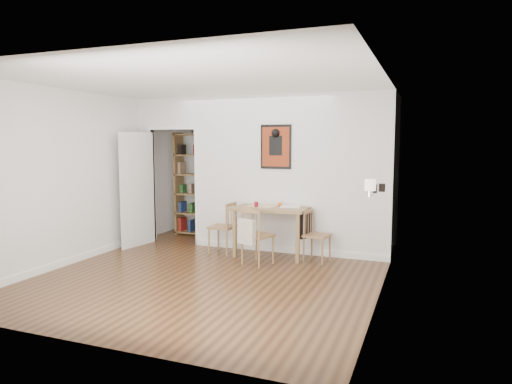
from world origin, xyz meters
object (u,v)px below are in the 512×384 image
at_px(chair_right, 316,235).
at_px(orange_fruit, 280,204).
at_px(bookshelf, 197,185).
at_px(ceramic_jar_b, 382,188).
at_px(fireplace, 378,236).
at_px(ceramic_jar_a, 374,188).
at_px(chair_left, 222,227).
at_px(notebook, 290,207).
at_px(chair_front, 257,236).
at_px(mantel_lamp, 370,186).
at_px(red_glass, 256,204).
at_px(dining_table, 272,213).

relative_size(chair_right, orange_fruit, 11.07).
height_order(bookshelf, orange_fruit, bookshelf).
height_order(orange_fruit, ceramic_jar_b, ceramic_jar_b).
relative_size(fireplace, ceramic_jar_a, 10.73).
xyz_separation_m(fireplace, ceramic_jar_a, (-0.08, 0.13, 0.60)).
bearing_deg(chair_left, chair_right, 0.71).
bearing_deg(notebook, chair_front, -115.38).
xyz_separation_m(chair_right, mantel_lamp, (0.93, -1.11, 0.89)).
relative_size(red_glass, orange_fruit, 1.20).
height_order(red_glass, orange_fruit, red_glass).
bearing_deg(chair_right, chair_front, -146.90).
bearing_deg(chair_right, dining_table, 173.48).
bearing_deg(red_glass, fireplace, -20.67).
distance_m(notebook, ceramic_jar_a, 1.64).
distance_m(chair_front, ceramic_jar_b, 1.95).
distance_m(fireplace, ceramic_jar_b, 0.68).
xyz_separation_m(chair_right, notebook, (-0.46, 0.16, 0.39)).
relative_size(dining_table, orange_fruit, 16.41).
bearing_deg(fireplace, chair_left, 163.85).
distance_m(chair_right, notebook, 0.63).
height_order(notebook, ceramic_jar_b, ceramic_jar_b).
xyz_separation_m(chair_right, red_glass, (-0.97, -0.02, 0.43)).
bearing_deg(bookshelf, orange_fruit, -25.88).
bearing_deg(ceramic_jar_a, bookshelf, 153.34).
height_order(dining_table, mantel_lamp, mantel_lamp).
height_order(dining_table, ceramic_jar_a, ceramic_jar_a).
bearing_deg(chair_front, ceramic_jar_a, -4.36).
bearing_deg(orange_fruit, red_glass, -148.42).
xyz_separation_m(bookshelf, ceramic_jar_a, (3.60, -1.81, 0.22)).
distance_m(orange_fruit, ceramic_jar_a, 1.80).
bearing_deg(dining_table, ceramic_jar_a, -23.45).
distance_m(red_glass, orange_fruit, 0.39).
xyz_separation_m(dining_table, chair_right, (0.75, -0.09, -0.29)).
bearing_deg(orange_fruit, chair_left, -167.81).
xyz_separation_m(notebook, ceramic_jar_b, (1.46, -0.61, 0.41)).
relative_size(orange_fruit, ceramic_jar_b, 0.64).
height_order(dining_table, ceramic_jar_b, ceramic_jar_b).
bearing_deg(chair_right, orange_fruit, 164.22).
bearing_deg(bookshelf, chair_front, -41.29).
distance_m(fireplace, ceramic_jar_a, 0.62).
xyz_separation_m(chair_left, ceramic_jar_a, (2.49, -0.62, 0.80)).
height_order(chair_left, ceramic_jar_b, ceramic_jar_b).
bearing_deg(dining_table, notebook, 14.85).
bearing_deg(notebook, chair_left, -170.81).
bearing_deg(ceramic_jar_b, dining_table, 162.92).
xyz_separation_m(notebook, mantel_lamp, (1.39, -1.27, 0.49)).
distance_m(orange_fruit, mantel_lamp, 2.09).
xyz_separation_m(mantel_lamp, ceramic_jar_b, (0.08, 0.66, -0.08)).
distance_m(chair_left, chair_right, 1.58).
xyz_separation_m(chair_right, fireplace, (1.00, -0.76, 0.21)).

